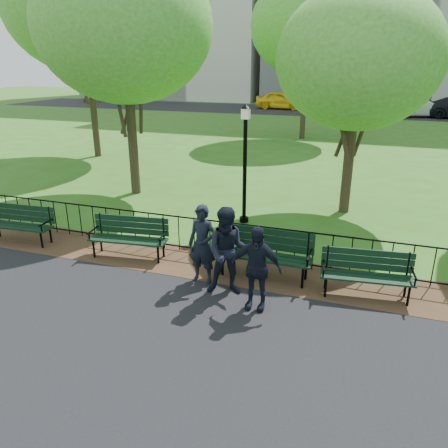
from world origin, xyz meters
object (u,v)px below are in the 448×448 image
(person_left, at_px, (202,244))
(person_mid, at_px, (228,252))
(park_bench_right_a, at_px, (367,269))
(park_bench_left_a, at_px, (129,233))
(person_right, at_px, (256,268))
(tree_far_c, at_px, (309,25))
(park_bench_left_b, at_px, (20,220))
(sedan_silver, at_px, (418,108))
(lamppost, at_px, (245,161))
(tree_mid_w, at_px, (83,5))
(tree_near_e, at_px, (359,59))
(park_bench_main, at_px, (248,245))
(tree_near_w, at_px, (124,26))
(taxi, at_px, (281,100))

(person_left, xyz_separation_m, person_mid, (0.65, -0.28, 0.06))
(park_bench_right_a, bearing_deg, park_bench_left_a, 172.15)
(person_right, bearing_deg, tree_far_c, 96.76)
(park_bench_left_b, relative_size, sedan_silver, 0.39)
(lamppost, relative_size, tree_mid_w, 0.34)
(tree_near_e, height_order, person_left, tree_near_e)
(lamppost, bearing_deg, person_mid, -77.67)
(park_bench_main, relative_size, person_right, 1.30)
(tree_far_c, distance_m, sedan_silver, 16.21)
(person_mid, bearing_deg, park_bench_left_b, 157.32)
(person_mid, bearing_deg, person_left, 141.70)
(tree_near_w, bearing_deg, tree_far_c, 74.93)
(tree_near_w, relative_size, sedan_silver, 1.66)
(park_bench_left_a, bearing_deg, tree_near_e, 40.66)
(park_bench_right_a, bearing_deg, person_left, -177.39)
(tree_far_c, height_order, person_left, tree_far_c)
(lamppost, xyz_separation_m, sedan_silver, (6.28, 28.36, -1.01))
(person_mid, distance_m, taxi, 35.65)
(tree_mid_w, bearing_deg, park_bench_right_a, -37.36)
(park_bench_left_a, xyz_separation_m, tree_far_c, (1.00, 17.94, 5.56))
(park_bench_left_a, xyz_separation_m, taxi, (-3.75, 34.14, 0.24))
(park_bench_main, relative_size, lamppost, 0.64)
(park_bench_left_a, xyz_separation_m, sedan_silver, (8.14, 31.47, 0.19))
(park_bench_left_b, relative_size, tree_near_w, 0.24)
(person_right, bearing_deg, park_bench_left_b, 169.44)
(park_bench_left_b, bearing_deg, tree_near_w, 79.66)
(park_bench_left_a, bearing_deg, park_bench_right_a, -8.65)
(park_bench_main, height_order, sedan_silver, sedan_silver)
(park_bench_left_a, relative_size, park_bench_right_a, 1.04)
(sedan_silver, bearing_deg, tree_mid_w, 125.35)
(tree_mid_w, bearing_deg, lamppost, -35.02)
(park_bench_left_b, height_order, park_bench_right_a, park_bench_left_b)
(park_bench_left_a, height_order, person_right, person_right)
(park_bench_left_b, relative_size, taxi, 0.38)
(tree_far_c, bearing_deg, tree_near_w, -105.07)
(person_right, relative_size, taxi, 0.34)
(tree_mid_w, distance_m, person_right, 16.48)
(tree_near_e, height_order, tree_mid_w, tree_mid_w)
(person_right, distance_m, sedan_silver, 33.08)
(tree_near_e, bearing_deg, sedan_silver, 82.13)
(sedan_silver, bearing_deg, tree_near_e, 153.15)
(park_bench_left_a, distance_m, taxi, 34.34)
(person_left, bearing_deg, tree_far_c, 95.67)
(park_bench_right_a, distance_m, lamppost, 4.86)
(person_mid, bearing_deg, lamppost, 87.58)
(park_bench_main, bearing_deg, taxi, 101.83)
(lamppost, bearing_deg, tree_far_c, 93.32)
(park_bench_right_a, bearing_deg, park_bench_left_b, 173.30)
(park_bench_main, bearing_deg, sedan_silver, 81.37)
(tree_far_c, bearing_deg, taxi, 106.34)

